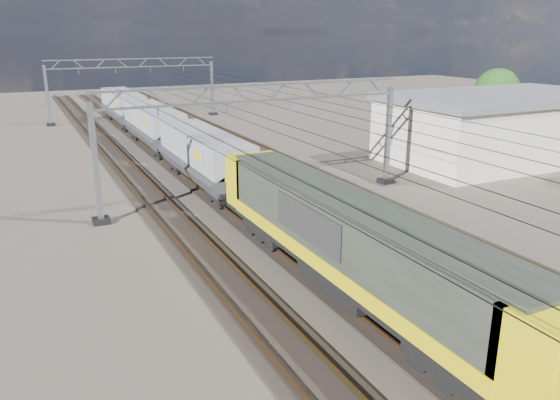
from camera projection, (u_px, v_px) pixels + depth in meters
name	position (u px, v px, depth m)	size (l,w,h in m)	color
ground	(289.00, 220.00, 30.37)	(160.00, 160.00, 0.00)	#2B2620
track_outer_west	(185.00, 235.00, 27.84)	(2.60, 140.00, 0.30)	black
track_loco	(256.00, 224.00, 29.51)	(2.60, 140.00, 0.30)	black
track_inner_east	(320.00, 214.00, 31.18)	(2.60, 140.00, 0.30)	black
track_outer_east	(378.00, 204.00, 32.86)	(2.60, 140.00, 0.30)	black
catenary_gantry_mid	(259.00, 139.00, 32.65)	(19.90, 0.90, 7.11)	#90969E
catenary_gantry_far	(134.00, 87.00, 63.58)	(19.90, 0.90, 7.11)	#90969E
overhead_wires	(234.00, 100.00, 35.54)	(12.03, 140.00, 0.53)	black
locomotive	(350.00, 240.00, 21.03)	(2.76, 21.10, 3.62)	black
hopper_wagon_lead	(204.00, 154.00, 36.26)	(3.38, 13.00, 3.25)	black
hopper_wagon_mid	(153.00, 123.00, 48.46)	(3.38, 13.00, 3.25)	black
hopper_wagon_third	(123.00, 105.00, 60.66)	(3.38, 13.00, 3.25)	black
industrial_shed	(499.00, 126.00, 43.92)	(18.60, 10.60, 5.40)	silver
tree_far	(501.00, 93.00, 53.65)	(5.00, 4.60, 6.65)	#3D2C1B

